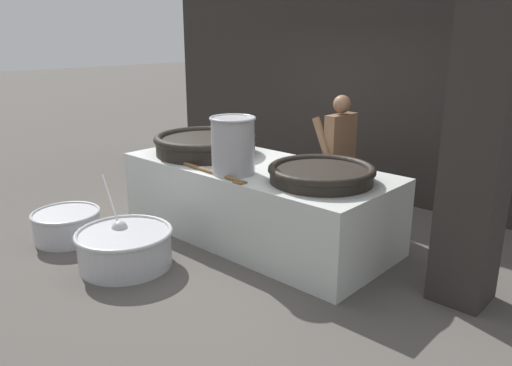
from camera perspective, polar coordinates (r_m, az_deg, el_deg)
ground_plane at (r=6.07m, az=-0.00°, el=-5.97°), size 60.00×60.00×0.00m
back_wall at (r=7.54m, az=12.74°, el=13.90°), size 7.91×0.24×4.04m
support_pillar at (r=4.53m, az=25.06°, el=11.11°), size 0.48×0.48×4.04m
hearth_platform at (r=5.92m, az=-0.00°, el=-2.04°), size 3.26×1.42×0.88m
giant_wok_near at (r=6.34m, az=-5.76°, el=4.53°), size 1.29×1.29×0.25m
giant_wok_far at (r=5.15m, az=7.49°, el=1.13°), size 1.10×1.10×0.17m
stock_pot at (r=5.37m, az=-2.65°, el=4.40°), size 0.50×0.50×0.62m
stirring_paddle at (r=5.39m, az=-4.73°, el=1.11°), size 1.07×0.16×0.04m
cook at (r=6.45m, az=9.47°, el=3.34°), size 0.39×0.60×1.62m
prep_bowl_vegetables at (r=5.42m, az=-14.76°, el=-6.98°), size 1.27×1.00×0.80m
prep_bowl_meat at (r=6.29m, az=-20.80°, el=-4.41°), size 0.79×0.79×0.35m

